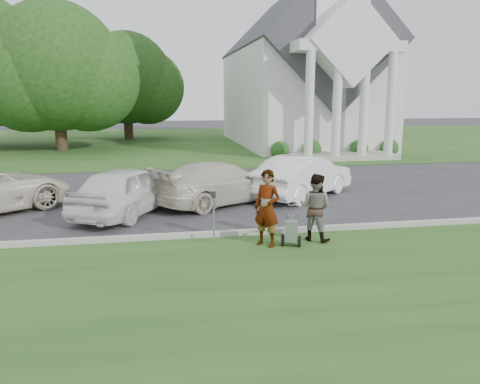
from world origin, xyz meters
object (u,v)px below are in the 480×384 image
object	(u,v)px
striping_cart	(291,232)
car_d	(303,176)
church	(301,64)
person_right	(315,208)
car_c	(220,183)
parking_meter_near	(214,211)
person_left	(267,209)
tree_back	(126,82)
car_b	(127,190)
tree_left	(56,73)

from	to	relation	value
striping_cart	car_d	bearing A→B (deg)	89.63
church	car_d	distance (m)	19.66
car_d	person_right	bearing A→B (deg)	124.89
car_c	parking_meter_near	bearing A→B (deg)	138.68
church	striping_cart	xyz separation A→B (m)	(-7.57, -23.67, -5.57)
church	car_d	bearing A→B (deg)	-106.90
person_left	car_d	size ratio (longest dim) A/B	0.41
person_left	car_c	xyz separation A→B (m)	(-0.47, 4.85, -0.23)
striping_cart	car_d	distance (m)	5.90
striping_cart	person_left	world-z (taller)	person_left
striping_cart	person_right	xyz separation A→B (m)	(0.72, 0.35, 0.48)
tree_back	person_right	xyz separation A→B (m)	(6.16, -30.19, -3.87)
person_left	parking_meter_near	xyz separation A→B (m)	(-1.26, 0.35, -0.07)
car_b	parking_meter_near	bearing A→B (deg)	150.39
church	car_d	world-z (taller)	church
car_d	tree_left	bearing A→B (deg)	-6.52
person_left	car_b	distance (m)	5.24
striping_cart	parking_meter_near	size ratio (longest dim) A/B	0.73
car_c	car_d	bearing A→B (deg)	-111.85
tree_left	car_d	distance (m)	21.00
striping_cart	car_b	bearing A→B (deg)	155.67
car_c	car_d	xyz separation A→B (m)	(3.11, 0.53, 0.04)
striping_cart	car_c	distance (m)	5.12
person_right	striping_cart	bearing A→B (deg)	65.36
parking_meter_near	person_left	bearing A→B (deg)	-15.45
person_left	car_d	distance (m)	6.00
car_c	car_d	world-z (taller)	car_d
tree_back	person_right	distance (m)	31.05
parking_meter_near	car_c	xyz separation A→B (m)	(0.78, 4.51, -0.15)
church	parking_meter_near	size ratio (longest dim) A/B	17.54
car_b	person_left	bearing A→B (deg)	159.97
church	person_right	world-z (taller)	church
car_d	parking_meter_near	bearing A→B (deg)	101.68
striping_cart	car_b	size ratio (longest dim) A/B	0.22
car_b	car_d	distance (m)	6.34
person_left	car_b	world-z (taller)	person_left
person_right	car_c	distance (m)	4.97
church	car_c	size ratio (longest dim) A/B	4.89
striping_cart	car_b	distance (m)	5.75
tree_left	person_right	distance (m)	24.77
car_b	tree_left	bearing A→B (deg)	-46.18
tree_left	car_d	world-z (taller)	tree_left
striping_cart	car_b	xyz separation A→B (m)	(-4.10, 4.02, 0.39)
person_left	parking_meter_near	size ratio (longest dim) A/B	1.37
tree_back	car_d	distance (m)	26.42
tree_back	car_c	bearing A→B (deg)	-80.26
person_left	striping_cart	bearing A→B (deg)	29.30
striping_cart	parking_meter_near	world-z (taller)	parking_meter_near
tree_left	striping_cart	distance (m)	24.90
striping_cart	person_left	bearing A→B (deg)	-173.32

